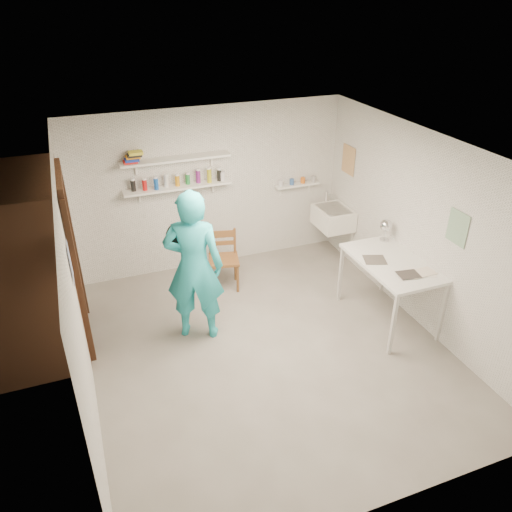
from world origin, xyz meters
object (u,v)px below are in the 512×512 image
object	(u,v)px
work_table	(389,291)
desk_lamp	(386,225)
man	(194,267)
wall_clock	(181,236)
wooden_chair	(224,260)
belfast_sink	(333,218)

from	to	relation	value
work_table	desk_lamp	distance (m)	0.86
man	wall_clock	size ratio (longest dim) A/B	5.56
wooden_chair	desk_lamp	distance (m)	2.25
man	desk_lamp	world-z (taller)	man
belfast_sink	man	distance (m)	2.70
wall_clock	wooden_chair	xyz separation A→B (m)	(0.72, 0.71, -0.83)
wall_clock	work_table	world-z (taller)	wall_clock
work_table	desk_lamp	xyz separation A→B (m)	(0.21, 0.52, 0.65)
belfast_sink	work_table	world-z (taller)	work_table
man	wooden_chair	bearing A→B (deg)	-101.95
wooden_chair	wall_clock	bearing A→B (deg)	-122.41
man	wall_clock	xyz separation A→B (m)	(-0.09, 0.20, 0.32)
belfast_sink	wooden_chair	bearing A→B (deg)	-173.47
belfast_sink	man	bearing A→B (deg)	-155.52
belfast_sink	wooden_chair	xyz separation A→B (m)	(-1.82, -0.21, -0.26)
belfast_sink	work_table	size ratio (longest dim) A/B	0.47
belfast_sink	wall_clock	size ratio (longest dim) A/B	1.76
wooden_chair	man	bearing A→B (deg)	-111.75
wall_clock	wooden_chair	distance (m)	1.30
wall_clock	work_table	distance (m)	2.68
wall_clock	wooden_chair	size ratio (longest dim) A/B	0.39
belfast_sink	work_table	distance (m)	1.72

